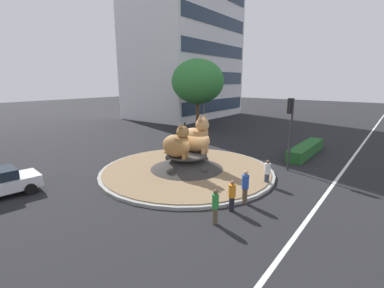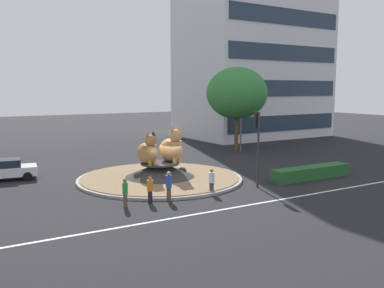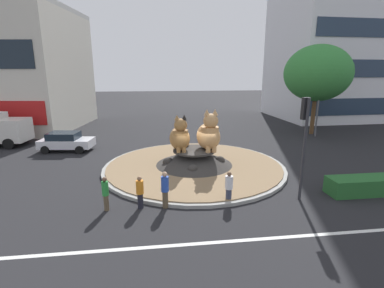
{
  "view_description": "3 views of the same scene",
  "coord_description": "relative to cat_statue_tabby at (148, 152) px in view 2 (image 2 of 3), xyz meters",
  "views": [
    {
      "loc": [
        -14.19,
        -11.48,
        6.24
      ],
      "look_at": [
        0.56,
        -0.02,
        1.89
      ],
      "focal_mm": 25.53,
      "sensor_mm": 36.0,
      "label": 1
    },
    {
      "loc": [
        -13.19,
        -27.33,
        6.65
      ],
      "look_at": [
        2.31,
        -0.68,
        2.56
      ],
      "focal_mm": 39.47,
      "sensor_mm": 36.0,
      "label": 2
    },
    {
      "loc": [
        -2.43,
        -17.93,
        6.23
      ],
      "look_at": [
        -0.16,
        -0.12,
        1.67
      ],
      "focal_mm": 26.57,
      "sensor_mm": 36.0,
      "label": 3
    }
  ],
  "objects": [
    {
      "name": "cat_statue_tabby",
      "position": [
        0.0,
        0.0,
        0.0
      ],
      "size": [
        1.47,
        2.39,
        2.39
      ],
      "rotation": [
        0.0,
        0.0,
        -1.53
      ],
      "color": "#9E703D",
      "rests_on": "roundabout_island"
    },
    {
      "name": "broadleaf_tree_behind_island",
      "position": [
        14.48,
        9.14,
        3.98
      ],
      "size": [
        6.46,
        6.46,
        8.87
      ],
      "color": "brown",
      "rests_on": "ground"
    },
    {
      "name": "roundabout_island",
      "position": [
        0.93,
        -0.04,
        -1.72
      ],
      "size": [
        11.97,
        11.97,
        1.26
      ],
      "color": "gray",
      "rests_on": "ground"
    },
    {
      "name": "pedestrian_blue_shirt",
      "position": [
        -1.19,
        -5.6,
        -1.18
      ],
      "size": [
        0.36,
        0.36,
        1.79
      ],
      "rotation": [
        0.0,
        0.0,
        0.64
      ],
      "color": "brown",
      "rests_on": "ground"
    },
    {
      "name": "cat_statue_calico",
      "position": [
        1.89,
        -0.12,
        0.12
      ],
      "size": [
        1.78,
        2.83,
        2.73
      ],
      "rotation": [
        0.0,
        0.0,
        -1.53
      ],
      "color": "tan",
      "rests_on": "roundabout_island"
    },
    {
      "name": "lane_centreline",
      "position": [
        0.93,
        -8.7,
        -2.13
      ],
      "size": [
        112.0,
        0.2,
        0.01
      ],
      "primitive_type": "cube",
      "color": "silver",
      "rests_on": "ground"
    },
    {
      "name": "pedestrian_green_shirt",
      "position": [
        -3.9,
        -5.55,
        -1.25
      ],
      "size": [
        0.3,
        0.3,
        1.64
      ],
      "rotation": [
        0.0,
        0.0,
        1.53
      ],
      "color": "brown",
      "rests_on": "ground"
    },
    {
      "name": "ground_plane",
      "position": [
        0.93,
        -0.04,
        -2.13
      ],
      "size": [
        160.0,
        160.0,
        0.0
      ],
      "primitive_type": "plane",
      "color": "black"
    },
    {
      "name": "pedestrian_white_shirt",
      "position": [
        1.89,
        -5.5,
        -1.29
      ],
      "size": [
        0.38,
        0.38,
        1.61
      ],
      "rotation": [
        0.0,
        0.0,
        1.1
      ],
      "color": "#33384C",
      "rests_on": "ground"
    },
    {
      "name": "traffic_light_mast",
      "position": [
        5.53,
        -5.43,
        1.41
      ],
      "size": [
        0.34,
        0.46,
        5.08
      ],
      "rotation": [
        0.0,
        0.0,
        1.67
      ],
      "color": "#2D2D33",
      "rests_on": "ground"
    },
    {
      "name": "pedestrian_orange_shirt",
      "position": [
        -2.35,
        -5.5,
        -1.3
      ],
      "size": [
        0.35,
        0.35,
        1.58
      ],
      "rotation": [
        0.0,
        0.0,
        0.25
      ],
      "color": "black",
      "rests_on": "ground"
    },
    {
      "name": "sedan_on_far_lane",
      "position": [
        -8.8,
        5.48,
        -1.33
      ],
      "size": [
        4.29,
        2.51,
        1.52
      ],
      "rotation": [
        0.0,
        0.0,
        -0.13
      ],
      "color": "silver",
      "rests_on": "ground"
    },
    {
      "name": "office_tower",
      "position": [
        24.94,
        19.72,
        15.55
      ],
      "size": [
        19.47,
        13.28,
        35.37
      ],
      "rotation": [
        0.0,
        0.0,
        0.03
      ],
      "color": "silver",
      "rests_on": "ground"
    },
    {
      "name": "streetlight_arm",
      "position": [
        13.96,
        7.89,
        1.73
      ],
      "size": [
        1.93,
        0.53,
        6.63
      ],
      "rotation": [
        0.0,
        0.0,
        3.35
      ],
      "color": "#4C4C51",
      "rests_on": "ground"
    },
    {
      "name": "clipped_hedge_strip",
      "position": [
        10.74,
        -5.32,
        -1.68
      ],
      "size": [
        6.89,
        1.2,
        0.9
      ],
      "primitive_type": "cube",
      "color": "#235B28",
      "rests_on": "ground"
    }
  ]
}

